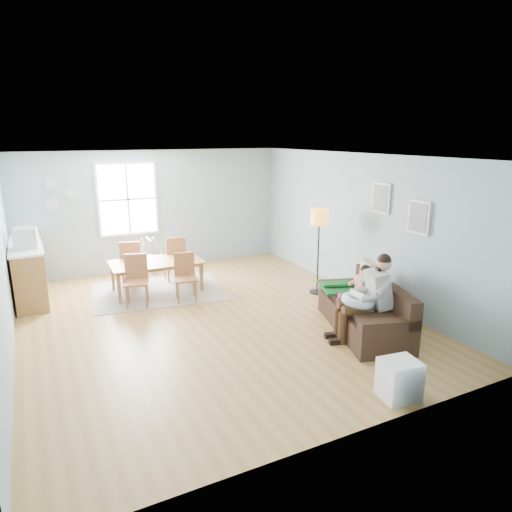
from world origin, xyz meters
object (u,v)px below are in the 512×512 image
dining_table (157,277)px  chair_nw (131,260)px  father (368,295)px  storage_cube (399,380)px  chair_se (185,274)px  baby_swing (150,258)px  monitor (25,238)px  floor_lamp (319,224)px  counter (29,271)px  sofa (367,313)px  toddler (359,286)px  chair_ne (175,256)px  chair_sw (136,277)px

dining_table → chair_nw: bearing=120.5°
father → storage_cube: size_ratio=2.81×
chair_se → baby_swing: chair_se is taller
monitor → floor_lamp: bearing=-19.7°
father → floor_lamp: floor_lamp is taller
counter → storage_cube: bearing=-56.4°
chair_se → counter: size_ratio=0.46×
sofa → dining_table: 4.14m
chair_se → toddler: bearing=-49.3°
chair_nw → chair_ne: size_ratio=0.98×
chair_se → baby_swing: 1.98m
floor_lamp → chair_se: (-2.43, 0.80, -0.87)m
counter → monitor: (0.02, -0.36, 0.71)m
chair_se → chair_ne: 1.22m
floor_lamp → monitor: size_ratio=4.02×
chair_se → monitor: monitor is taller
floor_lamp → chair_nw: bearing=145.9°
father → chair_sw: (-2.78, 3.01, -0.17)m
toddler → baby_swing: 4.97m
father → counter: size_ratio=0.70×
baby_swing → floor_lamp: bearing=-46.5°
chair_sw → baby_swing: (0.69, 1.83, -0.18)m
father → chair_nw: 4.98m
monitor → father: bearing=-40.8°
chair_ne → floor_lamp: bearing=-41.7°
floor_lamp → baby_swing: bearing=133.5°
chair_ne → storage_cube: bearing=-79.7°
dining_table → chair_ne: size_ratio=1.83×
floor_lamp → chair_ne: size_ratio=1.73×
sofa → chair_se: size_ratio=2.44×
baby_swing → chair_sw: bearing=-110.6°
father → dining_table: (-2.27, 3.56, -0.40)m
storage_cube → chair_nw: (-1.90, 5.68, 0.30)m
counter → dining_table: bearing=-17.1°
sofa → chair_ne: 4.33m
dining_table → chair_nw: 0.79m
chair_sw → monitor: monitor is taller
floor_lamp → dining_table: (-2.79, 1.47, -1.07)m
sofa → chair_se: bearing=128.6°
chair_ne → counter: 2.78m
storage_cube → counter: size_ratio=0.25×
sofa → floor_lamp: 2.17m
father → counter: bearing=136.7°
floor_lamp → dining_table: 3.33m
baby_swing → father: bearing=-66.7°
toddler → chair_ne: bearing=117.8°
chair_se → monitor: (-2.59, 1.00, 0.75)m
sofa → storage_cube: size_ratio=4.57×
chair_se → chair_nw: 1.52m
chair_se → baby_swing: size_ratio=1.10×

